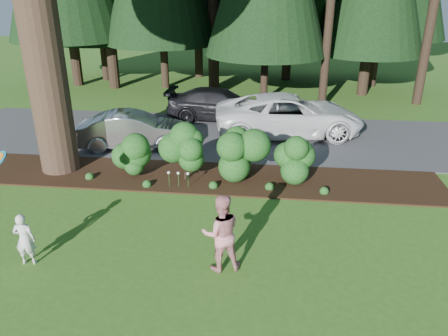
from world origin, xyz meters
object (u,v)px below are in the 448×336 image
child (25,239)px  car_white_suv (289,115)px  car_silver_wagon (134,130)px  car_dark_suv (220,104)px  adult (221,233)px

child → car_white_suv: bearing=-129.8°
car_white_suv → child: car_white_suv is taller
car_silver_wagon → child: (-0.16, -7.60, -0.08)m
car_dark_suv → child: (-2.97, -11.63, -0.09)m
car_dark_suv → child: bearing=166.4°
car_dark_suv → car_white_suv: bearing=-120.2°
car_silver_wagon → adult: bearing=-160.3°
car_white_suv → car_dark_suv: size_ratio=1.25×
car_white_suv → adult: adult is taller
car_silver_wagon → car_white_suv: bearing=-80.4°
car_dark_suv → child: size_ratio=3.80×
car_silver_wagon → adult: size_ratio=2.30×
car_dark_suv → car_silver_wagon: bearing=145.8°
car_silver_wagon → car_white_suv: 6.31m
adult → car_dark_suv: bearing=-98.8°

